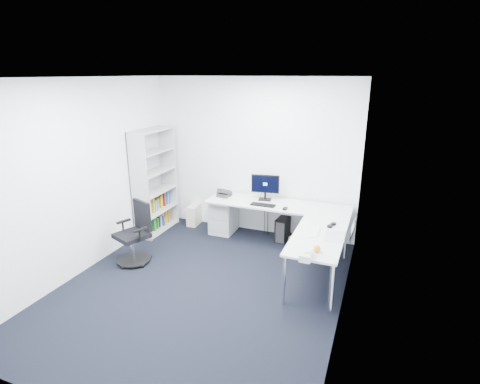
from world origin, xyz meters
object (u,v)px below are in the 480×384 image
(l_desk, at_px, (271,230))
(laptop, at_px, (336,228))
(task_chair, at_px, (131,234))
(monitor, at_px, (265,187))
(bookshelf, at_px, (154,182))

(l_desk, xyz_separation_m, laptop, (1.06, -0.66, 0.47))
(laptop, bearing_deg, l_desk, 144.23)
(l_desk, xyz_separation_m, task_chair, (-1.83, -1.14, 0.12))
(task_chair, distance_m, monitor, 2.27)
(task_chair, height_order, laptop, laptop)
(l_desk, height_order, monitor, monitor)
(bookshelf, height_order, task_chair, bookshelf)
(task_chair, bearing_deg, bookshelf, 128.41)
(l_desk, distance_m, laptop, 1.34)
(bookshelf, relative_size, monitor, 3.92)
(l_desk, xyz_separation_m, bookshelf, (-2.17, 0.05, 0.58))
(l_desk, distance_m, monitor, 0.77)
(bookshelf, xyz_separation_m, laptop, (3.23, -0.71, -0.10))
(task_chair, relative_size, laptop, 2.58)
(task_chair, relative_size, monitor, 1.99)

